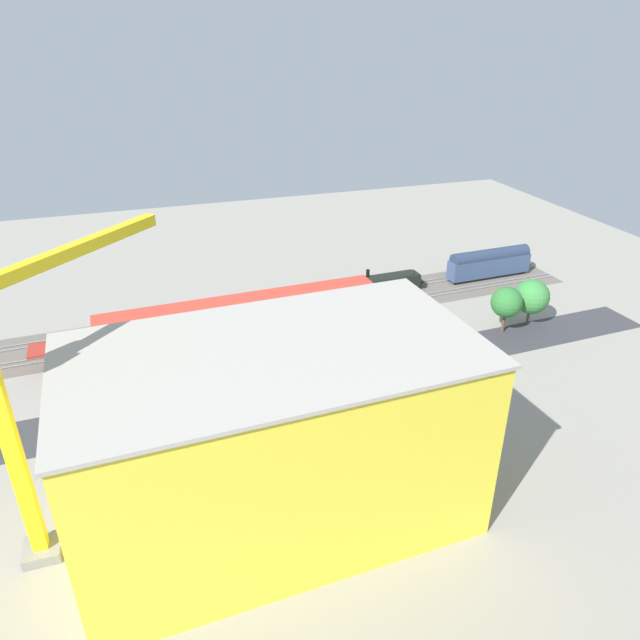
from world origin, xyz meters
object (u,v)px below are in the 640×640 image
box_truck_1 (301,409)px  locomotive (392,282)px  platform_canopy_far (241,300)px  tower_crane (24,391)px  platform_canopy_near (217,321)px  traffic_light (355,334)px  parked_car_6 (190,412)px  street_tree_1 (346,331)px  parked_car_0 (450,363)px  box_truck_0 (322,411)px  passenger_coach (489,263)px  parked_car_2 (369,378)px  parked_car_1 (413,370)px  street_tree_2 (507,302)px  street_tree_0 (532,297)px  construction_building (276,439)px  parked_car_5 (231,405)px  parked_car_4 (284,397)px  parked_car_3 (327,388)px

box_truck_1 → locomotive: bearing=-130.0°
platform_canopy_far → tower_crane: (28.29, 44.47, 14.33)m
platform_canopy_near → traffic_light: 23.66m
parked_car_6 → street_tree_1: street_tree_1 is taller
parked_car_0 → box_truck_0: box_truck_0 is taller
passenger_coach → parked_car_6: bearing=24.4°
tower_crane → box_truck_1: (-29.75, -11.71, -16.65)m
platform_canopy_far → tower_crane: size_ratio=1.71×
parked_car_2 → parked_car_6: bearing=0.4°
parked_car_1 → box_truck_0: 18.40m
street_tree_2 → parked_car_2: bearing=15.0°
platform_canopy_near → street_tree_0: 55.42m
construction_building → parked_car_1: bearing=-144.1°
parked_car_5 → street_tree_0: 56.79m
parked_car_1 → parked_car_4: size_ratio=0.91×
locomotive → tower_crane: tower_crane is taller
box_truck_0 → parked_car_2: bearing=-145.3°
parked_car_3 → box_truck_1: size_ratio=0.44×
locomotive → street_tree_1: bearing=49.8°
platform_canopy_far → passenger_coach: (-54.31, -3.16, -0.59)m
platform_canopy_far → parked_car_0: platform_canopy_far is taller
parked_car_5 → parked_car_0: bearing=-179.5°
parked_car_3 → platform_canopy_far: bearing=-75.6°
parked_car_1 → parked_car_4: bearing=1.4°
passenger_coach → parked_car_4: 62.19m
street_tree_2 → parked_car_0: bearing=27.2°
construction_building → parked_car_2: bearing=-135.0°
parked_car_4 → construction_building: 23.67m
locomotive → passenger_coach: size_ratio=0.75×
parked_car_2 → construction_building: bearing=47.3°
parked_car_5 → street_tree_2: street_tree_2 is taller
box_truck_0 → platform_canopy_near: bearing=-70.3°
locomotive → platform_canopy_near: bearing=15.2°
parked_car_5 → parked_car_1: bearing=-179.6°
platform_canopy_near → parked_car_3: platform_canopy_near is taller
parked_car_6 → construction_building: construction_building is taller
traffic_light → parked_car_1: bearing=128.3°
box_truck_1 → parked_car_0: bearing=-167.8°
street_tree_2 → traffic_light: size_ratio=1.38×
box_truck_1 → traffic_light: traffic_light is taller
platform_canopy_near → parked_car_2: bearing=133.9°
parked_car_5 → tower_crane: bearing=38.8°
traffic_light → parked_car_0: bearing=148.1°
passenger_coach → box_truck_0: 62.38m
parked_car_4 → parked_car_5: 7.53m
platform_canopy_near → street_tree_1: 22.12m
parked_car_1 → parked_car_4: parked_car_1 is taller
locomotive → street_tree_1: size_ratio=1.92×
platform_canopy_far → street_tree_1: street_tree_1 is taller
platform_canopy_near → street_tree_1: (-18.80, 11.64, 0.83)m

